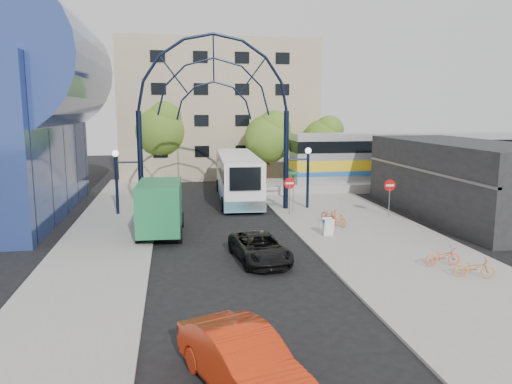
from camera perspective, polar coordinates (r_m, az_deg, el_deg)
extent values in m
plane|color=black|center=(21.47, -1.38, -9.87)|extent=(120.00, 120.00, 0.00)
cube|color=gray|center=(27.32, 14.32, -5.79)|extent=(8.00, 56.00, 0.12)
cube|color=gray|center=(27.25, -16.97, -5.95)|extent=(5.00, 50.00, 0.12)
cylinder|color=black|center=(34.32, -13.08, 3.19)|extent=(0.36, 0.36, 7.00)
cylinder|color=black|center=(35.14, 3.45, 3.56)|extent=(0.36, 0.36, 7.00)
cylinder|color=black|center=(34.65, -15.62, 0.64)|extent=(0.20, 0.20, 4.00)
cylinder|color=black|center=(35.71, 5.93, 1.19)|extent=(0.20, 0.20, 4.00)
sphere|color=white|center=(34.39, -15.79, 4.26)|extent=(0.44, 0.44, 0.44)
sphere|color=white|center=(35.46, 5.99, 4.71)|extent=(0.44, 0.44, 0.44)
cylinder|color=slate|center=(33.48, 3.84, -0.68)|extent=(0.06, 0.06, 2.20)
cylinder|color=red|center=(33.32, 3.86, 1.01)|extent=(0.80, 0.04, 0.80)
cube|color=white|center=(33.29, 3.87, 1.00)|extent=(0.55, 0.02, 0.12)
cylinder|color=slate|center=(33.61, 14.98, -0.95)|extent=(0.06, 0.06, 2.20)
cylinder|color=red|center=(33.45, 15.05, 0.74)|extent=(0.76, 0.04, 0.76)
cube|color=white|center=(33.43, 15.08, 0.73)|extent=(0.55, 0.02, 0.12)
cylinder|color=slate|center=(34.10, 4.27, 0.01)|extent=(0.05, 0.05, 2.80)
cube|color=#146626|center=(33.91, 4.30, 2.18)|extent=(0.70, 0.03, 0.18)
cube|color=#146626|center=(33.94, 4.29, 1.76)|extent=(0.03, 0.70, 0.18)
cube|color=white|center=(27.97, 8.36, -4.05)|extent=(0.55, 0.26, 0.99)
cube|color=white|center=(28.29, 8.14, -3.89)|extent=(0.55, 0.26, 0.99)
cube|color=#1E59A5|center=(28.06, 8.26, -3.31)|extent=(0.55, 0.42, 0.14)
cylinder|color=navy|center=(36.35, -24.76, 13.19)|extent=(9.00, 16.00, 9.00)
cube|color=black|center=(35.77, 22.38, 1.35)|extent=(6.00, 16.00, 5.00)
cube|color=tan|center=(55.27, -4.54, 9.33)|extent=(20.00, 12.00, 14.00)
cube|color=gray|center=(48.33, 18.81, 0.98)|extent=(32.00, 5.00, 0.80)
cube|color=#B7B7BC|center=(48.05, 18.97, 3.93)|extent=(25.00, 3.00, 4.20)
cube|color=gold|center=(48.10, 18.94, 3.22)|extent=(25.10, 3.05, 0.90)
cube|color=black|center=(47.97, 19.04, 5.12)|extent=(25.05, 3.05, 1.00)
cube|color=#1E59A5|center=(48.18, 18.89, 2.39)|extent=(25.10, 3.05, 0.35)
cylinder|color=#382314|center=(47.27, 1.35, 2.36)|extent=(0.36, 0.36, 2.52)
sphere|color=#3E6A1C|center=(46.98, 1.37, 6.09)|extent=(4.48, 4.48, 4.48)
sphere|color=#3E6A1C|center=(46.73, 2.05, 7.44)|extent=(3.08, 3.08, 3.08)
cylinder|color=#382314|center=(50.39, -10.77, 2.85)|extent=(0.36, 0.36, 2.88)
sphere|color=#3E6A1C|center=(50.12, -10.90, 6.85)|extent=(5.12, 5.12, 5.12)
sphere|color=#3E6A1C|center=(49.77, -10.37, 8.32)|extent=(3.52, 3.52, 3.52)
cylinder|color=#382314|center=(50.65, 7.61, 2.65)|extent=(0.36, 0.36, 2.34)
sphere|color=#3E6A1C|center=(50.39, 7.69, 5.88)|extent=(4.16, 4.16, 4.16)
sphere|color=#3E6A1C|center=(50.21, 8.36, 7.05)|extent=(2.86, 2.86, 2.86)
cube|color=white|center=(39.48, -2.11, 1.94)|extent=(3.45, 12.84, 3.21)
cube|color=#5099B4|center=(39.68, -2.09, 0.04)|extent=(3.49, 12.84, 0.77)
cube|color=black|center=(39.40, -2.11, 2.89)|extent=(3.50, 12.59, 1.00)
cube|color=black|center=(33.05, -1.23, 1.53)|extent=(2.09, 0.26, 1.55)
cube|color=black|center=(45.74, -2.73, 2.76)|extent=(2.66, 0.33, 1.77)
cylinder|color=black|center=(43.50, -4.32, 0.75)|extent=(0.36, 1.08, 1.06)
cylinder|color=black|center=(43.69, -0.71, 0.81)|extent=(0.36, 1.08, 1.06)
cylinder|color=black|center=(34.98, -3.73, -1.39)|extent=(0.36, 1.08, 1.06)
cylinder|color=black|center=(35.22, 0.75, -1.29)|extent=(0.36, 1.08, 1.06)
cube|color=black|center=(30.94, -10.55, -1.99)|extent=(2.29, 2.38, 2.10)
cube|color=black|center=(31.98, -10.45, -0.83)|extent=(1.91, 0.18, 0.95)
cube|color=#1C6B3E|center=(27.99, -10.94, -1.62)|extent=(2.47, 4.48, 2.67)
cylinder|color=black|center=(30.87, -12.58, -3.21)|extent=(0.29, 0.92, 0.91)
cylinder|color=black|center=(30.73, -8.50, -3.14)|extent=(0.29, 0.92, 0.91)
cylinder|color=black|center=(27.27, -13.31, -4.91)|extent=(0.29, 0.92, 0.91)
cylinder|color=black|center=(27.11, -8.69, -4.84)|extent=(0.29, 0.92, 0.91)
imported|color=black|center=(23.61, 0.44, -6.39)|extent=(2.69, 4.93, 1.31)
imported|color=#B5270B|center=(13.33, -1.47, -18.78)|extent=(3.33, 5.15, 1.60)
imported|color=#E3532D|center=(30.97, 8.34, -2.72)|extent=(1.01, 2.00, 1.00)
imported|color=orange|center=(30.49, 9.31, -3.04)|extent=(1.00, 1.54, 0.90)
imported|color=#DE4B2C|center=(24.12, 20.54, -6.92)|extent=(1.68, 0.63, 0.87)
imported|color=#CA7128|center=(23.00, 23.69, -7.94)|extent=(1.71, 1.10, 0.85)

